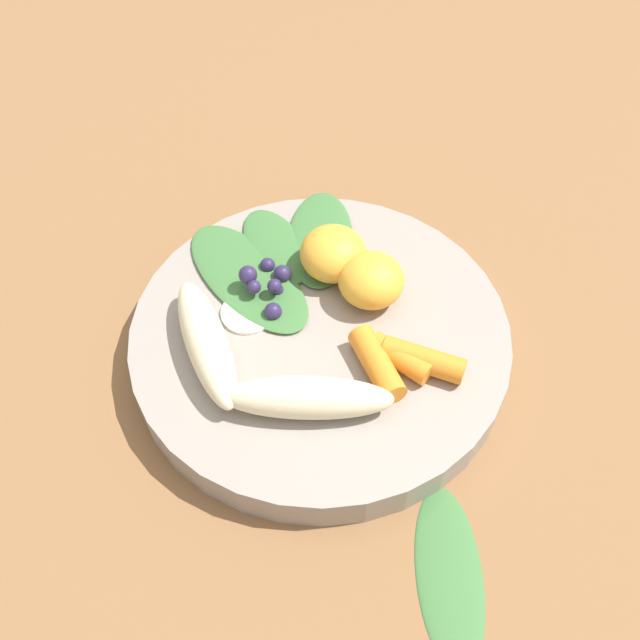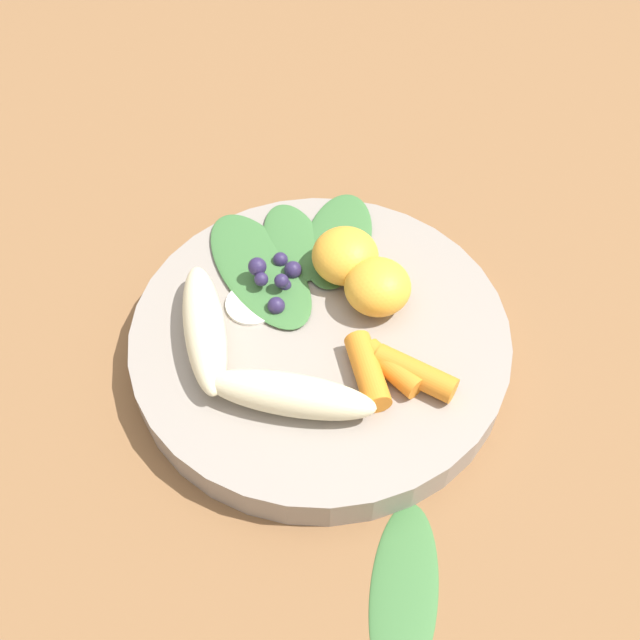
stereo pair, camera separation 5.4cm
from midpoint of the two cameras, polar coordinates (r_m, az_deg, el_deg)
The scene contains 15 objects.
ground_plane at distance 0.57m, azimuth -2.70°, elevation -2.63°, with size 2.40×2.40×0.00m, color brown.
bowl at distance 0.56m, azimuth -2.76°, elevation -1.75°, with size 0.29×0.29×0.03m, color gray.
banana_peeled_left at distance 0.50m, azimuth -4.18°, elevation -6.32°, with size 0.12×0.03×0.03m, color beige.
banana_peeled_right at distance 0.53m, azimuth -11.79°, elevation -1.94°, with size 0.12×0.03×0.03m, color beige.
orange_segment_near at distance 0.57m, azimuth -1.67°, elevation 5.09°, with size 0.05×0.05×0.04m, color #F4A833.
orange_segment_far at distance 0.55m, azimuth 1.26°, elevation 2.99°, with size 0.05×0.05×0.04m, color #F4A833.
carrot_front at distance 0.52m, azimuth 1.52°, elevation -3.66°, with size 0.02×0.02×0.06m, color orange.
carrot_mid_left at distance 0.52m, azimuth 3.39°, elevation -3.21°, with size 0.02×0.02×0.05m, color orange.
carrot_mid_right at distance 0.52m, azimuth 5.20°, elevation -3.33°, with size 0.02×0.02×0.06m, color orange.
blueberry_pile at distance 0.56m, azimuth -6.88°, elevation 2.73°, with size 0.06×0.04×0.03m.
coconut_shred_patch at distance 0.56m, azimuth -8.44°, elevation 0.40°, with size 0.04×0.04×0.00m, color white.
kale_leaf_left at distance 0.61m, azimuth -2.53°, elevation 6.29°, with size 0.11×0.05×0.01m, color #3D7038.
kale_leaf_right at distance 0.60m, azimuth -6.34°, elevation 5.60°, with size 0.09×0.05×0.01m, color #3D7038.
kale_leaf_rear at distance 0.58m, azimuth -8.36°, elevation 3.24°, with size 0.14×0.06×0.01m, color #3D7038.
kale_leaf_stray at distance 0.49m, azimuth 6.89°, elevation -19.36°, with size 0.12×0.04×0.01m, color #3D7038.
Camera 1 is at (-0.31, 0.13, 0.47)m, focal length 40.73 mm.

